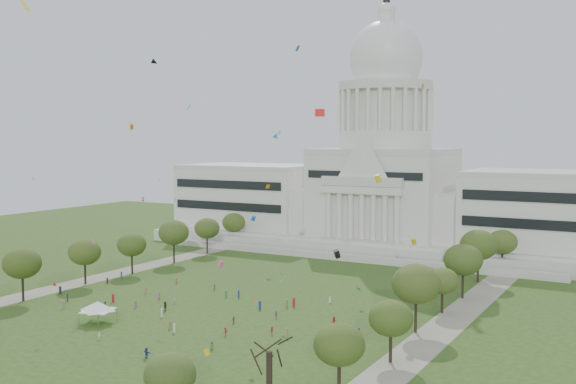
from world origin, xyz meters
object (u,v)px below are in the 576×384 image
Objects in this scene: big_bare_tree at (269,347)px; capitol at (384,183)px; person_0 at (359,332)px; event_tent at (98,306)px.

capitol is at bearing 105.02° from big_bare_tree.
event_tent is at bearing -100.69° from person_0.
big_bare_tree is 57.34m from event_tent.
big_bare_tree is 6.56× the size of person_0.
person_0 is at bearing 18.35° from event_tent.
big_bare_tree is at bearing -74.98° from capitol.
event_tent is at bearing -97.23° from capitol.
big_bare_tree reaches higher than person_0.
big_bare_tree reaches higher than event_tent.
capitol is 147.23m from big_bare_tree.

